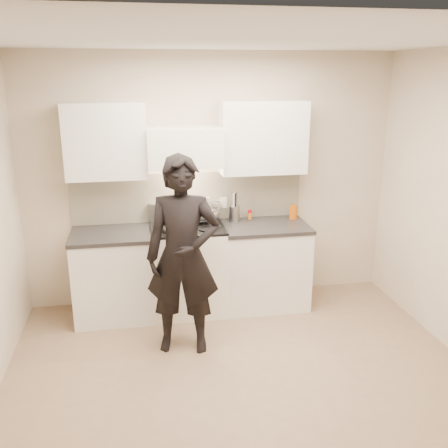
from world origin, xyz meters
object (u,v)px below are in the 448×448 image
(utensil_crock, at_px, (234,212))
(person, at_px, (183,256))
(wok, at_px, (203,211))
(stove, at_px, (188,268))
(counter_right, at_px, (264,264))

(utensil_crock, bearing_deg, person, -124.33)
(wok, relative_size, person, 0.27)
(wok, distance_m, person, 0.94)
(wok, relative_size, utensil_crock, 1.57)
(stove, bearing_deg, person, -99.14)
(utensil_crock, bearing_deg, stove, -160.59)
(stove, xyz_separation_m, utensil_crock, (0.53, 0.19, 0.54))
(stove, relative_size, counter_right, 1.04)
(counter_right, xyz_separation_m, person, (-0.95, -0.78, 0.45))
(counter_right, xyz_separation_m, utensil_crock, (-0.30, 0.19, 0.56))
(stove, distance_m, person, 0.90)
(stove, distance_m, counter_right, 0.83)
(utensil_crock, bearing_deg, wok, -166.34)
(counter_right, distance_m, wok, 0.90)
(stove, distance_m, wok, 0.63)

